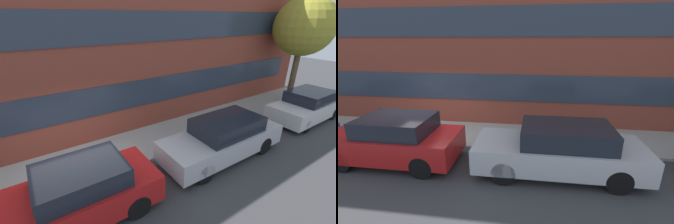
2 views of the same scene
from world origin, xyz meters
TOP-DOWN VIEW (x-y plane):
  - ground_plane at (0.00, 0.00)m, footprint 56.00×56.00m
  - sidewalk_strip at (0.00, 1.15)m, footprint 28.00×2.29m
  - rowhouse_facade at (0.00, 2.73)m, footprint 28.00×1.02m
  - parked_car_red at (-0.33, -1.05)m, footprint 3.88×1.70m
  - parked_car_silver at (4.50, -1.05)m, footprint 4.54×1.64m
  - parked_car_white at (10.05, -1.05)m, footprint 3.94×1.69m
  - street_tree at (11.71, 0.71)m, footprint 2.97×2.97m

SIDE VIEW (x-z plane):
  - ground_plane at x=0.00m, z-range 0.00..0.00m
  - sidewalk_strip at x=0.00m, z-range 0.00..0.10m
  - parked_car_white at x=10.05m, z-range -0.01..1.40m
  - parked_car_silver at x=4.50m, z-range 0.00..1.44m
  - parked_car_red at x=-0.33m, z-range 0.00..1.45m
  - rowhouse_facade at x=0.00m, z-range 0.01..7.70m
  - street_tree at x=11.71m, z-range 1.34..6.84m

